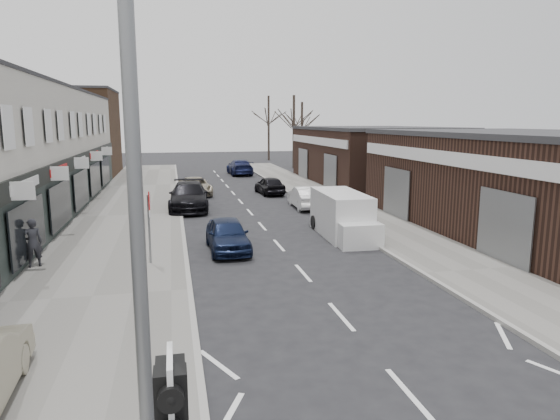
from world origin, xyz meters
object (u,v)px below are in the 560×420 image
parked_car_right_a (305,197)px  parked_car_right_c (240,167)px  parked_car_left_c (195,186)px  parked_car_right_b (270,185)px  pedestrian (33,243)px  parked_car_left_a (228,235)px  warning_sign (149,206)px  white_van (342,216)px  parked_car_left_b (189,196)px  street_lamp (152,178)px

parked_car_right_a → parked_car_right_c: bearing=-84.7°
parked_car_left_c → parked_car_right_a: bearing=-52.3°
parked_car_right_b → parked_car_right_c: 13.67m
pedestrian → parked_car_left_a: bearing=168.8°
warning_sign → parked_car_right_c: size_ratio=0.53×
pedestrian → white_van: bearing=171.3°
parked_car_left_b → parked_car_right_a: bearing=-5.1°
parked_car_right_a → parked_car_right_b: 6.24m
white_van → parked_car_left_c: 15.69m
warning_sign → parked_car_left_a: 3.69m
street_lamp → parked_car_right_a: bearing=71.1°
parked_car_left_c → parked_car_right_b: 5.32m
parked_car_left_b → parked_car_left_c: size_ratio=1.23×
parked_car_left_a → parked_car_left_c: (-0.54, 16.03, -0.04)m
white_van → pedestrian: (-12.40, -2.74, 0.04)m
white_van → pedestrian: white_van is taller
pedestrian → parked_car_left_b: bearing=-138.4°
white_van → parked_car_right_c: bearing=93.9°
parked_car_left_b → parked_car_right_c: parked_car_left_b is taller
warning_sign → pedestrian: size_ratio=1.55×
warning_sign → parked_car_right_b: warning_sign is taller
pedestrian → parked_car_left_b: (5.80, 11.29, -0.19)m
parked_car_left_c → warning_sign: bearing=-102.2°
white_van → parked_car_right_b: 13.77m
street_lamp → warning_sign: size_ratio=2.96×
parked_car_right_a → parked_car_left_b: bearing=-6.3°
warning_sign → parked_car_right_a: (8.66, 10.70, -1.54)m
parked_car_left_a → parked_car_left_c: parked_car_left_a is taller
pedestrian → parked_car_left_c: bearing=-131.7°
parked_car_left_a → parked_car_right_c: (4.42, 28.93, 0.08)m
street_lamp → warning_sign: bearing=92.8°
pedestrian → parked_car_right_a: 16.38m
parked_car_left_c → parked_car_right_c: 13.82m
street_lamp → white_van: size_ratio=1.54×
pedestrian → parked_car_right_c: size_ratio=0.34×
street_lamp → warning_sign: street_lamp is taller
warning_sign → parked_car_left_b: size_ratio=0.49×
pedestrian → parked_car_right_a: (12.70, 10.33, -0.33)m
street_lamp → white_van: (7.72, 15.91, -3.67)m
pedestrian → parked_car_right_a: size_ratio=0.43×
street_lamp → pedestrian: bearing=109.5°
street_lamp → parked_car_right_b: size_ratio=2.10×
street_lamp → parked_car_left_b: bearing=87.4°
pedestrian → parked_car_left_a: size_ratio=0.45×
parked_car_right_b → parked_car_right_c: (-0.31, 13.66, 0.10)m
street_lamp → parked_car_right_c: (6.73, 43.33, -3.87)m
warning_sign → parked_car_left_a: bearing=28.6°
parked_car_left_b → parked_car_right_b: 7.88m
parked_car_left_a → parked_car_left_b: bearing=95.7°
white_van → pedestrian: 12.70m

